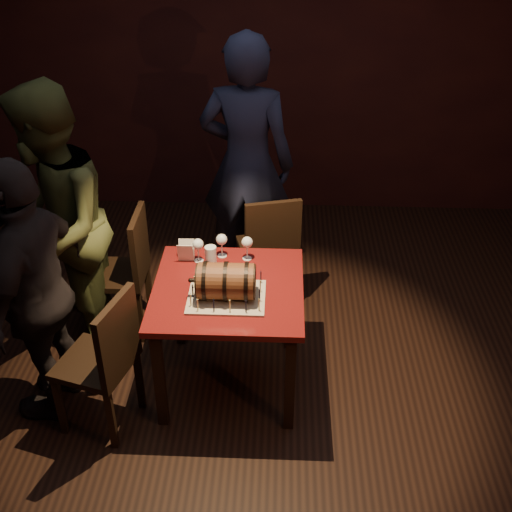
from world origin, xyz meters
name	(u,v)px	position (x,y,z in m)	size (l,w,h in m)	color
room_shell	(242,191)	(0.00, 0.00, 1.40)	(5.04, 5.04, 2.80)	black
pub_table	(228,302)	(-0.09, 0.01, 0.64)	(0.90, 0.90, 0.75)	#4D0C0E
cake_board	(227,297)	(-0.09, -0.10, 0.76)	(0.45, 0.35, 0.01)	#AC9E8B
barrel_cake	(226,281)	(-0.09, -0.10, 0.87)	(0.39, 0.23, 0.23)	brown
birthday_candles	(226,291)	(-0.09, -0.10, 0.80)	(0.40, 0.30, 0.09)	#F3E591
wine_glass_left	(198,245)	(-0.30, 0.29, 0.87)	(0.07, 0.07, 0.16)	silver
wine_glass_mid	(222,241)	(-0.16, 0.35, 0.87)	(0.07, 0.07, 0.16)	silver
wine_glass_right	(247,243)	(0.01, 0.33, 0.87)	(0.07, 0.07, 0.16)	silver
pint_of_ale	(211,258)	(-0.21, 0.22, 0.82)	(0.07, 0.07, 0.15)	silver
menu_card	(186,251)	(-0.38, 0.30, 0.81)	(0.10, 0.05, 0.13)	white
chair_back	(270,246)	(0.14, 0.87, 0.52)	(0.49, 0.49, 0.93)	black
chair_left_rear	(127,266)	(-0.84, 0.55, 0.52)	(0.40, 0.40, 0.93)	black
chair_left_front	(106,357)	(-0.76, -0.38, 0.52)	(0.50, 0.50, 0.93)	black
person_back	(247,164)	(-0.05, 1.28, 0.98)	(0.71, 0.47, 1.96)	#1A1C34
person_left_rear	(56,227)	(-1.22, 0.37, 0.93)	(0.90, 0.70, 1.86)	#3B4120
person_left_front	(37,293)	(-1.16, -0.21, 0.83)	(0.98, 0.41, 1.66)	black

